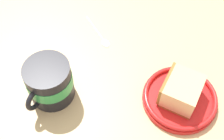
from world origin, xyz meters
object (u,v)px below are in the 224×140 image
Objects in this scene: small_plate at (180,98)px; cake_slice at (181,91)px; teaspoon at (102,37)px; tea_mug at (49,81)px.

cake_slice reaches higher than small_plate.
teaspoon is at bearing -10.13° from small_plate.
small_plate is 1.32× the size of tea_mug.
small_plate is 2.98cm from cake_slice.
tea_mug is (23.39, 15.10, 0.97)cm from cake_slice.
tea_mug is at bearing 32.63° from small_plate.
tea_mug is at bearing 32.86° from cake_slice.
small_plate is at bearing 169.87° from teaspoon.
teaspoon is (24.87, -4.44, -0.72)cm from small_plate.
small_plate is at bearing -147.37° from tea_mug.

